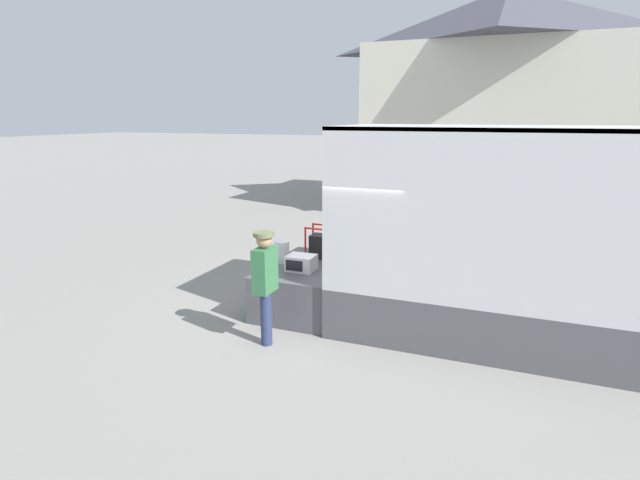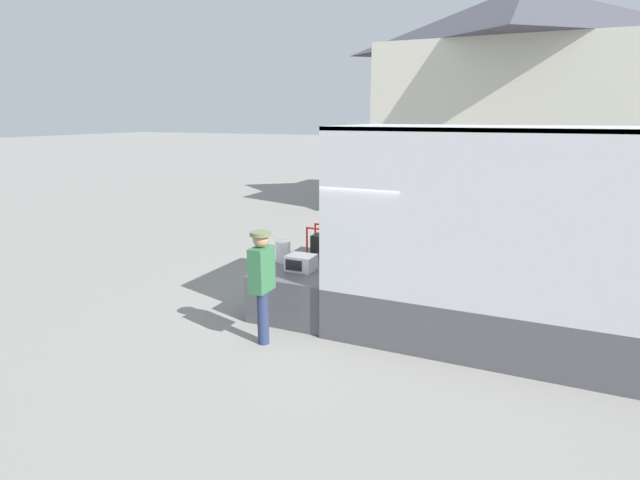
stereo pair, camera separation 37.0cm
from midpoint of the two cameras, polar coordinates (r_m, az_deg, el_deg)
name	(u,v)px [view 1 (the left image)]	position (r m, az deg, el deg)	size (l,w,h in m)	color
ground_plane	(345,312)	(9.33, 1.78, -8.28)	(160.00, 160.00, 0.00)	gray
box_truck	(625,291)	(8.63, 30.46, -5.02)	(7.43, 2.37, 3.39)	navy
tailgate_deck	(309,286)	(9.43, -2.38, -5.30)	(1.46, 2.25, 0.84)	#4C4C51
microwave	(301,263)	(8.94, -3.35, -2.63)	(0.50, 0.41, 0.28)	white
portable_generator	(327,246)	(9.66, -0.30, -0.73)	(0.75, 0.42, 0.63)	black
orange_bucket	(282,252)	(9.45, -5.52, -1.35)	(0.28, 0.28, 0.41)	silver
worker_person	(265,276)	(7.76, -7.67, -4.12)	(0.33, 0.44, 1.83)	navy
house_backdrop	(500,101)	(20.41, 19.38, 14.73)	(9.28, 7.39, 7.98)	beige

